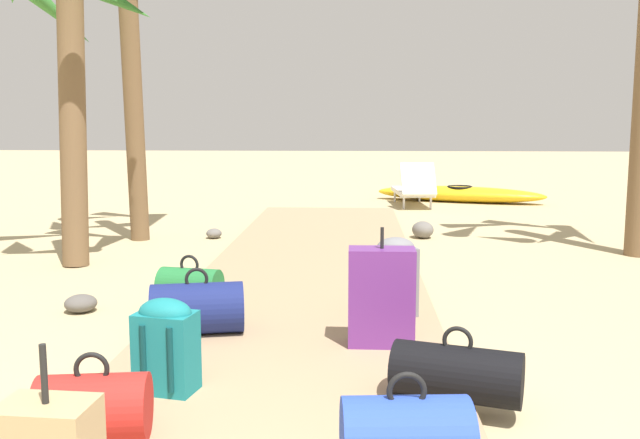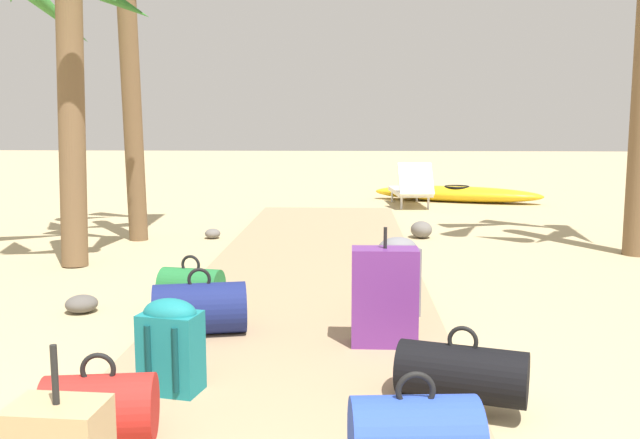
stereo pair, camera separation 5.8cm
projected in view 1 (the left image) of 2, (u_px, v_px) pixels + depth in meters
The scene contains 15 objects.
ground_plane at pixel (301, 313), 5.72m from camera, with size 60.00×60.00×0.00m, color tan.
boardwalk at pixel (310, 279), 6.75m from camera, with size 2.15×10.48×0.08m, color tan.
duffel_bag_red at pixel (93, 407), 3.25m from camera, with size 0.55×0.38×0.43m.
backpack_teal at pixel (166, 343), 3.82m from camera, with size 0.36×0.28×0.53m.
duffel_bag_black at pixel (457, 373), 3.71m from camera, with size 0.74×0.49×0.41m.
duffel_bag_green at pixel (190, 285), 5.70m from camera, with size 0.54×0.38×0.40m.
backpack_grey at pixel (395, 274), 5.34m from camera, with size 0.36×0.31×0.60m.
duffel_bag_navy at pixel (197, 308), 4.88m from camera, with size 0.70×0.49×0.47m.
suitcase_purple at pixel (381, 297), 4.61m from camera, with size 0.44×0.23×0.80m.
palm_tree_far_left at pixel (68, 16), 7.36m from camera, with size 2.01×2.03×3.54m.
lounge_chair at pixel (414, 189), 12.68m from camera, with size 0.73×1.55×0.82m.
kayak at pixel (460, 194), 13.43m from camera, with size 3.30×1.62×0.31m.
rock_left_far at pixel (81, 303), 5.73m from camera, with size 0.26×0.25×0.15m, color #5B5651.
rock_right_far at pixel (423, 230), 9.31m from camera, with size 0.29×0.34×0.23m, color slate.
rock_left_mid at pixel (214, 233), 9.30m from camera, with size 0.22×0.21×0.13m, color slate.
Camera 1 is at (0.44, -1.34, 1.57)m, focal length 39.03 mm.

